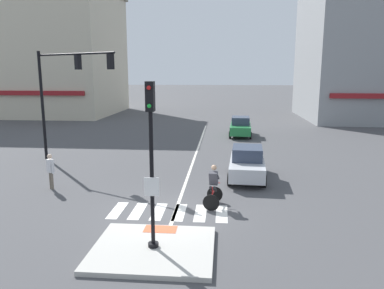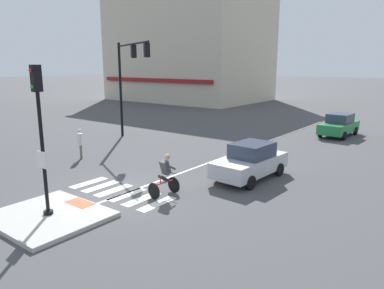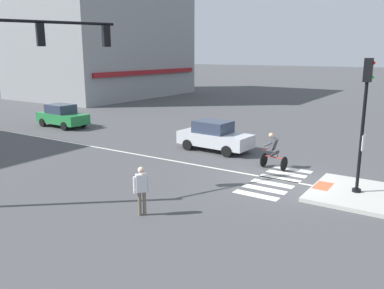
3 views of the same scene
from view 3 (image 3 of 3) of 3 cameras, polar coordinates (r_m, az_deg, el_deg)
ground_plane at (r=17.23m, az=12.50°, el=-5.22°), size 300.00×300.00×0.00m
traffic_island at (r=16.47m, az=22.38°, el=-6.50°), size 3.67×3.21×0.15m
tactile_pad_front at (r=16.69m, az=18.16°, el=-5.61°), size 1.10×0.60×0.01m
signal_pole at (r=15.77m, az=23.35°, el=4.05°), size 0.44×0.38×4.96m
crosswalk_stripe_a at (r=15.49m, az=9.09°, el=-7.14°), size 0.44×1.80×0.01m
crosswalk_stripe_b at (r=16.20m, az=10.29°, el=-6.28°), size 0.44×1.80×0.01m
crosswalk_stripe_c at (r=16.93m, az=11.39°, el=-5.48°), size 0.44×1.80×0.01m
crosswalk_stripe_d at (r=17.66m, az=12.39°, el=-4.75°), size 0.44×1.80×0.01m
crosswalk_stripe_e at (r=18.40m, az=13.32°, el=-4.08°), size 0.44×1.80×0.01m
crosswalk_stripe_f at (r=19.14m, az=14.17°, el=-3.46°), size 0.44×1.80×0.01m
lane_centre_line at (r=22.74m, az=-11.47°, el=-0.74°), size 0.14×28.00×0.01m
traffic_light_mast at (r=15.51m, az=-25.57°, el=9.36°), size 5.56×2.81×6.61m
building_corner_right at (r=52.36m, az=-12.70°, el=16.78°), size 20.17×14.86×18.08m
car_silver_eastbound_mid at (r=22.02m, az=3.23°, el=1.21°), size 2.02×4.19×1.64m
car_green_eastbound_distant at (r=30.63m, az=-18.05°, el=3.92°), size 2.00×4.18×1.64m
cyclist at (r=18.88m, az=11.49°, el=-0.82°), size 0.78×1.16×1.68m
pedestrian_at_curb_left at (r=13.29m, az=-7.21°, el=-6.04°), size 0.44×0.40×1.67m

